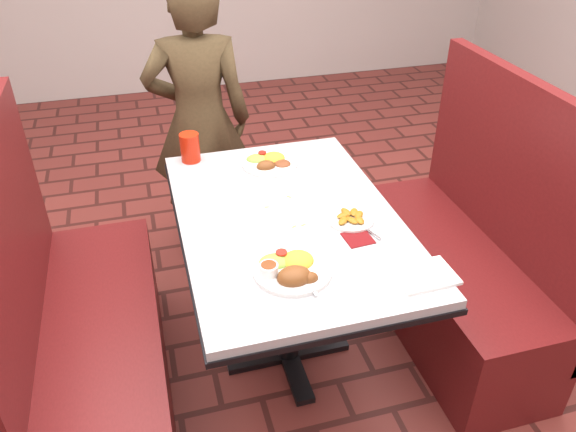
{
  "coord_description": "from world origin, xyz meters",
  "views": [
    {
      "loc": [
        -0.47,
        -1.69,
        1.9
      ],
      "look_at": [
        0.0,
        0.0,
        0.75
      ],
      "focal_mm": 35.0,
      "sensor_mm": 36.0,
      "label": 1
    }
  ],
  "objects_px": {
    "far_dinner_plate": "(269,160)",
    "plantain_plate": "(350,218)",
    "diner_person": "(200,122)",
    "dining_table": "(288,237)",
    "red_tumbler": "(190,147)",
    "booth_bench_left": "(88,338)",
    "booth_bench_right": "(459,268)",
    "near_dinner_plate": "(291,266)"
  },
  "relations": [
    {
      "from": "diner_person",
      "to": "red_tumbler",
      "type": "bearing_deg",
      "value": 84.21
    },
    {
      "from": "far_dinner_plate",
      "to": "red_tumbler",
      "type": "bearing_deg",
      "value": 158.26
    },
    {
      "from": "near_dinner_plate",
      "to": "plantain_plate",
      "type": "height_order",
      "value": "near_dinner_plate"
    },
    {
      "from": "dining_table",
      "to": "booth_bench_right",
      "type": "bearing_deg",
      "value": 0.0
    },
    {
      "from": "near_dinner_plate",
      "to": "booth_bench_left",
      "type": "bearing_deg",
      "value": 155.53
    },
    {
      "from": "near_dinner_plate",
      "to": "red_tumbler",
      "type": "xyz_separation_m",
      "value": [
        -0.21,
        0.87,
        0.04
      ]
    },
    {
      "from": "booth_bench_left",
      "to": "booth_bench_right",
      "type": "bearing_deg",
      "value": 0.0
    },
    {
      "from": "booth_bench_left",
      "to": "booth_bench_right",
      "type": "xyz_separation_m",
      "value": [
        1.6,
        0.0,
        0.0
      ]
    },
    {
      "from": "diner_person",
      "to": "plantain_plate",
      "type": "distance_m",
      "value": 1.15
    },
    {
      "from": "dining_table",
      "to": "near_dinner_plate",
      "type": "height_order",
      "value": "near_dinner_plate"
    },
    {
      "from": "dining_table",
      "to": "plantain_plate",
      "type": "bearing_deg",
      "value": -23.04
    },
    {
      "from": "dining_table",
      "to": "plantain_plate",
      "type": "xyz_separation_m",
      "value": [
        0.21,
        -0.09,
        0.11
      ]
    },
    {
      "from": "dining_table",
      "to": "booth_bench_left",
      "type": "distance_m",
      "value": 0.86
    },
    {
      "from": "booth_bench_right",
      "to": "diner_person",
      "type": "xyz_separation_m",
      "value": [
        -0.99,
        0.99,
        0.4
      ]
    },
    {
      "from": "dining_table",
      "to": "booth_bench_right",
      "type": "height_order",
      "value": "booth_bench_right"
    },
    {
      "from": "far_dinner_plate",
      "to": "red_tumbler",
      "type": "xyz_separation_m",
      "value": [
        -0.32,
        0.13,
        0.04
      ]
    },
    {
      "from": "dining_table",
      "to": "far_dinner_plate",
      "type": "height_order",
      "value": "far_dinner_plate"
    },
    {
      "from": "far_dinner_plate",
      "to": "booth_bench_left",
      "type": "bearing_deg",
      "value": -153.31
    },
    {
      "from": "diner_person",
      "to": "near_dinner_plate",
      "type": "height_order",
      "value": "diner_person"
    },
    {
      "from": "far_dinner_plate",
      "to": "plantain_plate",
      "type": "distance_m",
      "value": 0.54
    },
    {
      "from": "dining_table",
      "to": "red_tumbler",
      "type": "xyz_separation_m",
      "value": [
        -0.29,
        0.55,
        0.16
      ]
    },
    {
      "from": "diner_person",
      "to": "far_dinner_plate",
      "type": "bearing_deg",
      "value": 118.22
    },
    {
      "from": "dining_table",
      "to": "plantain_plate",
      "type": "distance_m",
      "value": 0.26
    },
    {
      "from": "dining_table",
      "to": "far_dinner_plate",
      "type": "xyz_separation_m",
      "value": [
        0.03,
        0.42,
        0.12
      ]
    },
    {
      "from": "booth_bench_left",
      "to": "diner_person",
      "type": "height_order",
      "value": "diner_person"
    },
    {
      "from": "diner_person",
      "to": "red_tumbler",
      "type": "height_order",
      "value": "diner_person"
    },
    {
      "from": "near_dinner_plate",
      "to": "far_dinner_plate",
      "type": "distance_m",
      "value": 0.75
    },
    {
      "from": "booth_bench_right",
      "to": "plantain_plate",
      "type": "bearing_deg",
      "value": -171.17
    },
    {
      "from": "dining_table",
      "to": "far_dinner_plate",
      "type": "distance_m",
      "value": 0.44
    },
    {
      "from": "near_dinner_plate",
      "to": "booth_bench_right",
      "type": "bearing_deg",
      "value": 20.39
    },
    {
      "from": "booth_bench_left",
      "to": "near_dinner_plate",
      "type": "bearing_deg",
      "value": -24.47
    },
    {
      "from": "plantain_plate",
      "to": "red_tumbler",
      "type": "distance_m",
      "value": 0.81
    },
    {
      "from": "diner_person",
      "to": "plantain_plate",
      "type": "bearing_deg",
      "value": 117.33
    },
    {
      "from": "far_dinner_plate",
      "to": "booth_bench_right",
      "type": "bearing_deg",
      "value": -28.62
    },
    {
      "from": "far_dinner_plate",
      "to": "red_tumbler",
      "type": "distance_m",
      "value": 0.35
    },
    {
      "from": "dining_table",
      "to": "red_tumbler",
      "type": "bearing_deg",
      "value": 117.99
    },
    {
      "from": "booth_bench_right",
      "to": "plantain_plate",
      "type": "distance_m",
      "value": 0.73
    },
    {
      "from": "red_tumbler",
      "to": "booth_bench_left",
      "type": "bearing_deg",
      "value": -132.9
    },
    {
      "from": "booth_bench_left",
      "to": "far_dinner_plate",
      "type": "relative_size",
      "value": 4.98
    },
    {
      "from": "plantain_plate",
      "to": "far_dinner_plate",
      "type": "bearing_deg",
      "value": 109.58
    },
    {
      "from": "booth_bench_right",
      "to": "booth_bench_left",
      "type": "bearing_deg",
      "value": 180.0
    },
    {
      "from": "dining_table",
      "to": "booth_bench_right",
      "type": "relative_size",
      "value": 1.01
    }
  ]
}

